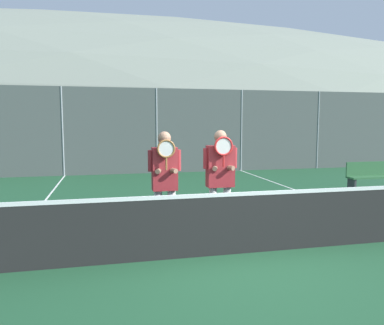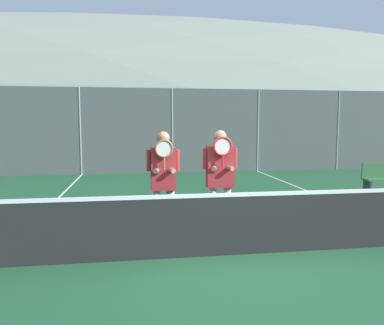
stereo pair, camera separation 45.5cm
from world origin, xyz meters
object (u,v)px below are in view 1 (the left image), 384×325
Objects in this scene: player_center_left at (220,175)px; bench_courtside at (373,176)px; car_far_left at (31,146)px; player_leftmost at (165,178)px; car_left_of_center at (148,145)px; car_center at (245,144)px; car_right_of_center at (332,143)px.

player_center_left is 6.37m from bench_courtside.
car_far_left is 2.90× the size of bench_courtside.
player_leftmost is 12.56m from car_far_left.
car_center reaches higher than car_left_of_center.
car_left_of_center is 4.91m from car_center.
bench_courtside is (0.51, -8.77, -0.43)m from car_center.
player_center_left reaches higher than car_left_of_center.
car_center is 0.95× the size of car_right_of_center.
player_leftmost reaches higher than car_far_left.
player_leftmost is 0.39× the size of car_far_left.
player_center_left is at bearing -112.82° from car_center.
car_right_of_center is at bearing 47.45° from player_leftmost.
car_far_left is 10.13m from car_center.
player_leftmost reaches higher than car_right_of_center.
player_leftmost is at bearing -132.55° from car_right_of_center.
car_center reaches higher than car_right_of_center.
player_center_left is 0.45× the size of car_center.
player_center_left is at bearing 4.40° from player_leftmost.
player_center_left is 12.85m from car_far_left.
car_left_of_center is at bearing 179.38° from car_center.
player_center_left is 0.39× the size of car_far_left.
player_leftmost is 15.88m from car_right_of_center.
car_right_of_center is at bearing -0.58° from car_far_left.
bench_courtside is at bearing 29.61° from player_center_left.
player_leftmost is at bearing -175.60° from player_center_left.
player_leftmost reaches higher than car_center.
player_leftmost is at bearing -95.00° from car_left_of_center.
bench_courtside is at bearing -86.69° from car_center.
car_far_left is at bearing -179.31° from car_center.
bench_courtside is (5.51, 3.13, -0.63)m from player_center_left.
car_center is 2.52× the size of bench_courtside.
player_center_left is at bearing -130.08° from car_right_of_center.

